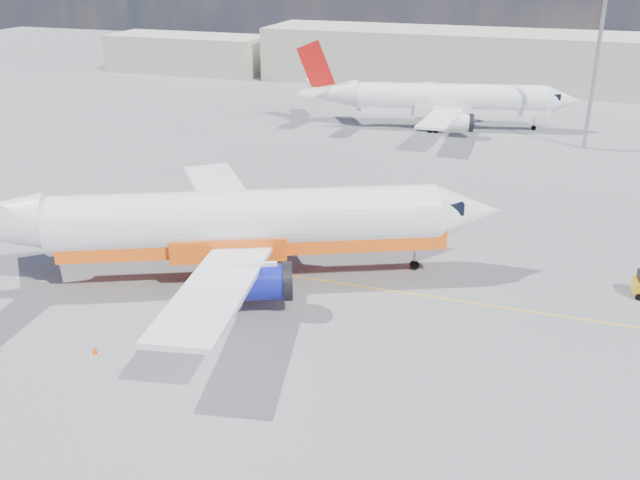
% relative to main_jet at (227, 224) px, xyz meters
% --- Properties ---
extents(ground, '(240.00, 240.00, 0.00)m').
position_rel_main_jet_xyz_m(ground, '(3.71, -1.57, -3.73)').
color(ground, '#5C5C61').
rests_on(ground, ground).
extents(taxi_line, '(70.00, 0.15, 0.01)m').
position_rel_main_jet_xyz_m(taxi_line, '(3.71, 1.43, -3.73)').
color(taxi_line, gold).
rests_on(taxi_line, ground).
extents(terminal_main, '(70.00, 14.00, 8.00)m').
position_rel_main_jet_xyz_m(terminal_main, '(8.71, 73.43, 0.27)').
color(terminal_main, '#BCB6A2').
rests_on(terminal_main, ground).
extents(terminal_annex, '(26.00, 10.00, 6.00)m').
position_rel_main_jet_xyz_m(terminal_annex, '(-41.29, 70.43, -0.73)').
color(terminal_annex, '#BCB6A2').
rests_on(terminal_annex, ground).
extents(main_jet, '(36.26, 27.27, 11.20)m').
position_rel_main_jet_xyz_m(main_jet, '(0.00, 0.00, 0.00)').
color(main_jet, white).
rests_on(main_jet, ground).
extents(second_jet, '(32.79, 25.15, 9.90)m').
position_rel_main_jet_xyz_m(second_jet, '(5.82, 44.79, -0.44)').
color(second_jet, white).
rests_on(second_jet, ground).
extents(traffic_cone, '(0.38, 0.38, 0.53)m').
position_rel_main_jet_xyz_m(traffic_cone, '(-2.65, -10.96, -3.48)').
color(traffic_cone, white).
rests_on(traffic_cone, ground).
extents(floodlight_mast, '(1.44, 1.44, 19.75)m').
position_rel_main_jet_xyz_m(floodlight_mast, '(21.89, 40.65, 8.11)').
color(floodlight_mast, '#9E9DA5').
rests_on(floodlight_mast, ground).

